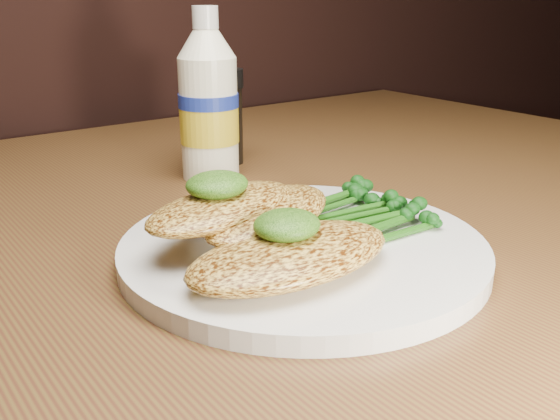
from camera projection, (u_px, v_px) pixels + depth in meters
plate at (303, 249)px, 0.48m from camera, size 0.28×0.28×0.01m
chicken_front at (291, 255)px, 0.42m from camera, size 0.16×0.09×0.03m
chicken_mid at (269, 213)px, 0.47m from camera, size 0.16×0.12×0.02m
chicken_back at (224, 207)px, 0.46m from camera, size 0.15×0.10×0.02m
pesto_front at (287, 225)px, 0.42m from camera, size 0.06×0.06×0.02m
pesto_back at (217, 185)px, 0.46m from camera, size 0.06×0.06×0.02m
broccolini_bundle at (348, 211)px, 0.50m from camera, size 0.15×0.13×0.02m
mayo_bottle at (208, 95)px, 0.65m from camera, size 0.08×0.08×0.18m
pepper_grinder at (225, 117)px, 0.72m from camera, size 0.05×0.05×0.11m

